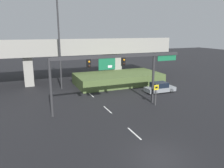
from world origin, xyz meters
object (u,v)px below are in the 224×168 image
speed_limit_sign (156,92)px  highway_light_pole_near (59,34)px  signal_gantry (116,65)px  parked_sedan_near_right (160,88)px

speed_limit_sign → highway_light_pole_near: 16.06m
speed_limit_sign → highway_light_pole_near: highway_light_pole_near is taller
signal_gantry → speed_limit_sign: (4.58, -1.06, -3.19)m
speed_limit_sign → parked_sedan_near_right: bearing=51.2°
highway_light_pole_near → parked_sedan_near_right: highway_light_pole_near is taller
signal_gantry → highway_light_pole_near: bearing=111.6°
signal_gantry → parked_sedan_near_right: size_ratio=3.52×
signal_gantry → speed_limit_sign: bearing=-13.1°
highway_light_pole_near → signal_gantry: bearing=-68.4°
signal_gantry → parked_sedan_near_right: bearing=23.3°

